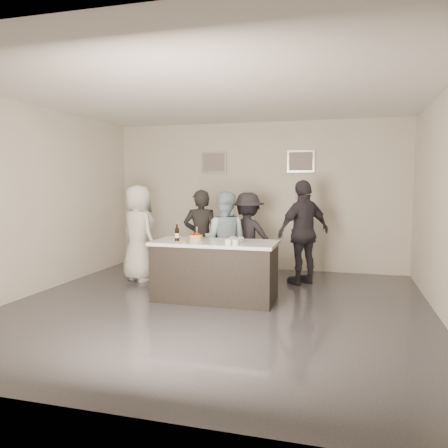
{
  "coord_description": "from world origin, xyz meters",
  "views": [
    {
      "loc": [
        1.75,
        -5.85,
        1.77
      ],
      "look_at": [
        0.0,
        0.5,
        1.15
      ],
      "focal_mm": 35.0,
      "sensor_mm": 36.0,
      "label": 1
    }
  ],
  "objects_px": {
    "person_guest_right": "(304,232)",
    "beer_bottle_a": "(177,231)",
    "beer_bottle_b": "(177,232)",
    "person_main_black": "(201,238)",
    "person_main_blue": "(224,240)",
    "bar_counter": "(215,271)",
    "cake": "(196,238)",
    "person_guest_left": "(138,233)",
    "person_guest_back": "(248,237)"
  },
  "relations": [
    {
      "from": "cake",
      "to": "person_main_blue",
      "type": "distance_m",
      "value": 0.92
    },
    {
      "from": "beer_bottle_a",
      "to": "person_guest_left",
      "type": "xyz_separation_m",
      "value": [
        -1.1,
        0.89,
        -0.16
      ]
    },
    {
      "from": "beer_bottle_b",
      "to": "beer_bottle_a",
      "type": "bearing_deg",
      "value": 112.06
    },
    {
      "from": "cake",
      "to": "beer_bottle_b",
      "type": "xyz_separation_m",
      "value": [
        -0.27,
        -0.1,
        0.09
      ]
    },
    {
      "from": "bar_counter",
      "to": "person_main_blue",
      "type": "xyz_separation_m",
      "value": [
        -0.09,
        0.85,
        0.36
      ]
    },
    {
      "from": "beer_bottle_b",
      "to": "person_guest_left",
      "type": "height_order",
      "value": "person_guest_left"
    },
    {
      "from": "beer_bottle_b",
      "to": "person_guest_left",
      "type": "relative_size",
      "value": 0.15
    },
    {
      "from": "person_main_black",
      "to": "person_guest_right",
      "type": "height_order",
      "value": "person_guest_right"
    },
    {
      "from": "person_main_black",
      "to": "person_main_blue",
      "type": "height_order",
      "value": "person_main_black"
    },
    {
      "from": "cake",
      "to": "person_guest_left",
      "type": "height_order",
      "value": "person_guest_left"
    },
    {
      "from": "bar_counter",
      "to": "person_guest_left",
      "type": "height_order",
      "value": "person_guest_left"
    },
    {
      "from": "cake",
      "to": "person_guest_right",
      "type": "bearing_deg",
      "value": 45.34
    },
    {
      "from": "bar_counter",
      "to": "person_main_black",
      "type": "bearing_deg",
      "value": 120.89
    },
    {
      "from": "cake",
      "to": "person_guest_back",
      "type": "xyz_separation_m",
      "value": [
        0.48,
        1.45,
        -0.14
      ]
    },
    {
      "from": "beer_bottle_b",
      "to": "person_guest_left",
      "type": "distance_m",
      "value": 1.6
    },
    {
      "from": "cake",
      "to": "person_main_black",
      "type": "distance_m",
      "value": 0.88
    },
    {
      "from": "cake",
      "to": "person_main_black",
      "type": "height_order",
      "value": "person_main_black"
    },
    {
      "from": "person_main_black",
      "to": "cake",
      "type": "bearing_deg",
      "value": 92.85
    },
    {
      "from": "bar_counter",
      "to": "person_guest_back",
      "type": "distance_m",
      "value": 1.47
    },
    {
      "from": "beer_bottle_a",
      "to": "person_main_black",
      "type": "relative_size",
      "value": 0.16
    },
    {
      "from": "person_main_black",
      "to": "person_main_blue",
      "type": "distance_m",
      "value": 0.4
    },
    {
      "from": "bar_counter",
      "to": "beer_bottle_a",
      "type": "xyz_separation_m",
      "value": [
        -0.63,
        0.05,
        0.58
      ]
    },
    {
      "from": "person_guest_back",
      "to": "person_guest_right",
      "type": "bearing_deg",
      "value": -174.19
    },
    {
      "from": "person_main_black",
      "to": "person_guest_right",
      "type": "xyz_separation_m",
      "value": [
        1.68,
        0.64,
        0.08
      ]
    },
    {
      "from": "beer_bottle_a",
      "to": "person_main_black",
      "type": "xyz_separation_m",
      "value": [
        0.14,
        0.76,
        -0.2
      ]
    },
    {
      "from": "cake",
      "to": "person_guest_right",
      "type": "xyz_separation_m",
      "value": [
        1.48,
        1.49,
        -0.02
      ]
    },
    {
      "from": "cake",
      "to": "beer_bottle_b",
      "type": "distance_m",
      "value": 0.3
    },
    {
      "from": "person_main_blue",
      "to": "person_guest_left",
      "type": "relative_size",
      "value": 0.94
    },
    {
      "from": "bar_counter",
      "to": "cake",
      "type": "xyz_separation_m",
      "value": [
        -0.29,
        -0.04,
        0.49
      ]
    },
    {
      "from": "beer_bottle_a",
      "to": "cake",
      "type": "bearing_deg",
      "value": -14.18
    },
    {
      "from": "person_guest_right",
      "to": "beer_bottle_a",
      "type": "bearing_deg",
      "value": -6.79
    },
    {
      "from": "cake",
      "to": "person_main_blue",
      "type": "bearing_deg",
      "value": 77.32
    },
    {
      "from": "beer_bottle_a",
      "to": "person_guest_left",
      "type": "bearing_deg",
      "value": 141.08
    },
    {
      "from": "cake",
      "to": "person_main_black",
      "type": "xyz_separation_m",
      "value": [
        -0.2,
        0.85,
        -0.11
      ]
    },
    {
      "from": "beer_bottle_a",
      "to": "person_main_blue",
      "type": "relative_size",
      "value": 0.16
    },
    {
      "from": "person_guest_right",
      "to": "cake",
      "type": "bearing_deg",
      "value": 0.77
    },
    {
      "from": "cake",
      "to": "person_main_blue",
      "type": "relative_size",
      "value": 0.12
    },
    {
      "from": "bar_counter",
      "to": "beer_bottle_a",
      "type": "distance_m",
      "value": 0.86
    },
    {
      "from": "beer_bottle_b",
      "to": "person_main_black",
      "type": "relative_size",
      "value": 0.16
    },
    {
      "from": "person_guest_right",
      "to": "person_main_blue",
      "type": "bearing_deg",
      "value": -19.16
    },
    {
      "from": "person_main_blue",
      "to": "person_guest_back",
      "type": "xyz_separation_m",
      "value": [
        0.28,
        0.56,
        -0.01
      ]
    },
    {
      "from": "bar_counter",
      "to": "cake",
      "type": "bearing_deg",
      "value": -173.03
    },
    {
      "from": "person_main_black",
      "to": "person_main_blue",
      "type": "xyz_separation_m",
      "value": [
        0.4,
        0.04,
        -0.02
      ]
    },
    {
      "from": "cake",
      "to": "person_guest_left",
      "type": "bearing_deg",
      "value": 145.91
    },
    {
      "from": "person_guest_left",
      "to": "cake",
      "type": "bearing_deg",
      "value": 177.44
    },
    {
      "from": "beer_bottle_a",
      "to": "beer_bottle_b",
      "type": "distance_m",
      "value": 0.2
    },
    {
      "from": "cake",
      "to": "person_main_black",
      "type": "bearing_deg",
      "value": 103.23
    },
    {
      "from": "beer_bottle_b",
      "to": "person_guest_right",
      "type": "height_order",
      "value": "person_guest_right"
    },
    {
      "from": "bar_counter",
      "to": "beer_bottle_b",
      "type": "xyz_separation_m",
      "value": [
        -0.55,
        -0.13,
        0.58
      ]
    },
    {
      "from": "bar_counter",
      "to": "person_guest_left",
      "type": "bearing_deg",
      "value": 151.47
    }
  ]
}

